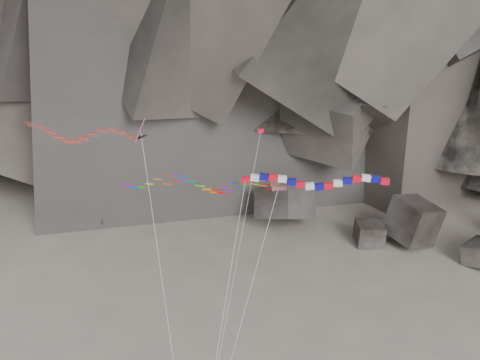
# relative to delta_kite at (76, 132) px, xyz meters

# --- Properties ---
(boulder_field) EXTENTS (69.06, 16.90, 7.77)m
(boulder_field) POSITION_rel_delta_kite_xyz_m (20.74, 34.19, -22.73)
(boulder_field) COLOR #47423F
(boulder_field) RESTS_ON ground
(delta_kite) EXTENTS (15.10, 10.90, 25.25)m
(delta_kite) POSITION_rel_delta_kite_xyz_m (0.00, 0.00, 0.00)
(delta_kite) COLOR red
(delta_kite) RESTS_ON ground
(banner_kite) EXTENTS (13.09, 12.39, 20.55)m
(banner_kite) POSITION_rel_delta_kite_xyz_m (17.72, 1.31, -3.65)
(banner_kite) COLOR red
(banner_kite) RESTS_ON ground
(parafoil_kite) EXTENTS (14.45, 13.90, 19.79)m
(parafoil_kite) POSITION_rel_delta_kite_xyz_m (8.11, 3.13, -4.87)
(parafoil_kite) COLOR yellow
(parafoil_kite) RESTS_ON ground
(pennant_kite) EXTENTS (3.66, 11.62, 23.99)m
(pennant_kite) POSITION_rel_delta_kite_xyz_m (12.63, -2.28, -6.96)
(pennant_kite) COLOR red
(pennant_kite) RESTS_ON ground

